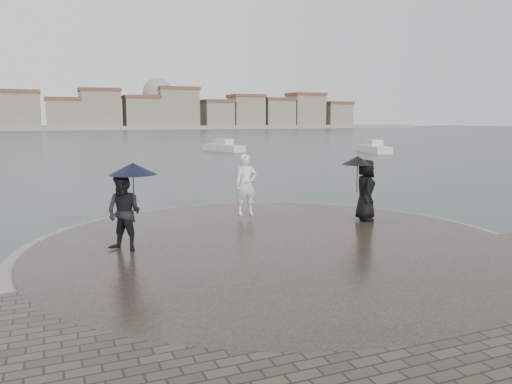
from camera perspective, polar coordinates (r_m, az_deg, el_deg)
name	(u,v)px	position (r m, az deg, el deg)	size (l,w,h in m)	color
ground	(355,303)	(9.71, 11.26, -12.36)	(400.00, 400.00, 0.00)	#2B3835
kerb_ring	(276,250)	(12.56, 2.30, -6.63)	(12.50, 12.50, 0.32)	gray
quay_tip	(276,249)	(12.56, 2.30, -6.54)	(11.90, 11.90, 0.36)	#2D261E
statue	(246,185)	(15.91, -1.14, 0.86)	(0.71, 0.47, 1.94)	white
visitor_left	(126,201)	(11.93, -14.60, -1.05)	(1.37, 1.21, 2.04)	black
visitor_right	(364,184)	(15.34, 12.24, 0.89)	(1.19, 1.12, 1.95)	black
far_skyline	(41,112)	(168.22, -23.34, 8.42)	(260.00, 20.00, 37.00)	gray
boats	(197,152)	(46.42, -6.73, 4.55)	(44.08, 16.11, 1.50)	beige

